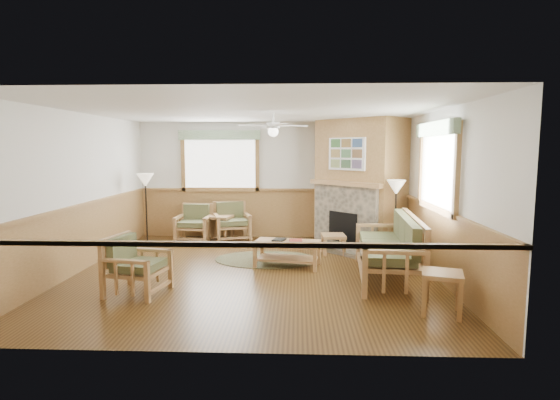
{
  "coord_description": "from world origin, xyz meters",
  "views": [
    {
      "loc": [
        0.72,
        -7.25,
        2.09
      ],
      "look_at": [
        0.4,
        0.7,
        1.15
      ],
      "focal_mm": 28.0,
      "sensor_mm": 36.0,
      "label": 1
    }
  ],
  "objects_px": {
    "armchair_back_right": "(232,221)",
    "footstool": "(333,244)",
    "sofa": "(387,247)",
    "floor_lamp_right": "(395,220)",
    "armchair_back_left": "(194,223)",
    "floor_lamp_left": "(146,209)",
    "end_table_sofa": "(442,293)",
    "armchair_left": "(138,265)",
    "end_table_chairs": "(220,228)",
    "coffee_table": "(287,254)"
  },
  "relations": [
    {
      "from": "sofa",
      "to": "floor_lamp_left",
      "type": "bearing_deg",
      "value": -110.34
    },
    {
      "from": "armchair_back_right",
      "to": "footstool",
      "type": "bearing_deg",
      "value": -47.51
    },
    {
      "from": "armchair_back_right",
      "to": "footstool",
      "type": "height_order",
      "value": "armchair_back_right"
    },
    {
      "from": "footstool",
      "to": "floor_lamp_left",
      "type": "relative_size",
      "value": 0.29
    },
    {
      "from": "coffee_table",
      "to": "floor_lamp_left",
      "type": "distance_m",
      "value": 3.55
    },
    {
      "from": "coffee_table",
      "to": "floor_lamp_left",
      "type": "xyz_separation_m",
      "value": [
        -3.1,
        1.64,
        0.56
      ]
    },
    {
      "from": "sofa",
      "to": "end_table_chairs",
      "type": "distance_m",
      "value": 4.29
    },
    {
      "from": "armchair_back_left",
      "to": "floor_lamp_right",
      "type": "relative_size",
      "value": 0.54
    },
    {
      "from": "armchair_back_right",
      "to": "footstool",
      "type": "relative_size",
      "value": 1.9
    },
    {
      "from": "armchair_back_left",
      "to": "end_table_sofa",
      "type": "xyz_separation_m",
      "value": [
        4.18,
        -4.26,
        -0.14
      ]
    },
    {
      "from": "floor_lamp_left",
      "to": "armchair_back_left",
      "type": "bearing_deg",
      "value": 26.23
    },
    {
      "from": "armchair_back_left",
      "to": "floor_lamp_right",
      "type": "distance_m",
      "value": 4.47
    },
    {
      "from": "armchair_back_left",
      "to": "armchair_left",
      "type": "height_order",
      "value": "armchair_left"
    },
    {
      "from": "floor_lamp_left",
      "to": "coffee_table",
      "type": "bearing_deg",
      "value": -27.98
    },
    {
      "from": "sofa",
      "to": "armchair_back_right",
      "type": "height_order",
      "value": "sofa"
    },
    {
      "from": "armchair_back_right",
      "to": "end_table_chairs",
      "type": "xyz_separation_m",
      "value": [
        -0.27,
        0.0,
        -0.15
      ]
    },
    {
      "from": "coffee_table",
      "to": "end_table_chairs",
      "type": "bearing_deg",
      "value": 136.23
    },
    {
      "from": "armchair_back_left",
      "to": "coffee_table",
      "type": "distance_m",
      "value": 3.03
    },
    {
      "from": "armchair_back_right",
      "to": "floor_lamp_left",
      "type": "bearing_deg",
      "value": 179.78
    },
    {
      "from": "armchair_left",
      "to": "end_table_sofa",
      "type": "distance_m",
      "value": 4.18
    },
    {
      "from": "floor_lamp_right",
      "to": "armchair_left",
      "type": "bearing_deg",
      "value": -153.23
    },
    {
      "from": "armchair_back_left",
      "to": "end_table_chairs",
      "type": "distance_m",
      "value": 0.61
    },
    {
      "from": "armchair_back_right",
      "to": "armchair_left",
      "type": "height_order",
      "value": "armchair_back_right"
    },
    {
      "from": "end_table_chairs",
      "to": "footstool",
      "type": "xyz_separation_m",
      "value": [
        2.48,
        -1.25,
        -0.08
      ]
    },
    {
      "from": "coffee_table",
      "to": "footstool",
      "type": "bearing_deg",
      "value": 58.07
    },
    {
      "from": "armchair_left",
      "to": "floor_lamp_right",
      "type": "distance_m",
      "value": 4.64
    },
    {
      "from": "sofa",
      "to": "end_table_sofa",
      "type": "distance_m",
      "value": 1.61
    },
    {
      "from": "coffee_table",
      "to": "floor_lamp_right",
      "type": "distance_m",
      "value": 2.15
    },
    {
      "from": "coffee_table",
      "to": "floor_lamp_right",
      "type": "xyz_separation_m",
      "value": [
        2.0,
        0.55,
        0.53
      ]
    },
    {
      "from": "end_table_sofa",
      "to": "footstool",
      "type": "bearing_deg",
      "value": 109.57
    },
    {
      "from": "armchair_left",
      "to": "floor_lamp_left",
      "type": "distance_m",
      "value": 3.34
    },
    {
      "from": "footstool",
      "to": "floor_lamp_right",
      "type": "height_order",
      "value": "floor_lamp_right"
    },
    {
      "from": "sofa",
      "to": "coffee_table",
      "type": "bearing_deg",
      "value": -105.42
    },
    {
      "from": "coffee_table",
      "to": "armchair_back_right",
      "type": "bearing_deg",
      "value": 131.34
    },
    {
      "from": "sofa",
      "to": "armchair_left",
      "type": "relative_size",
      "value": 2.61
    },
    {
      "from": "armchair_left",
      "to": "floor_lamp_left",
      "type": "relative_size",
      "value": 0.54
    },
    {
      "from": "floor_lamp_right",
      "to": "sofa",
      "type": "bearing_deg",
      "value": -108.09
    },
    {
      "from": "sofa",
      "to": "floor_lamp_right",
      "type": "bearing_deg",
      "value": 167.12
    },
    {
      "from": "armchair_back_left",
      "to": "footstool",
      "type": "distance_m",
      "value": 3.27
    },
    {
      "from": "armchair_back_right",
      "to": "end_table_sofa",
      "type": "relative_size",
      "value": 1.58
    },
    {
      "from": "armchair_back_left",
      "to": "end_table_sofa",
      "type": "bearing_deg",
      "value": -42.58
    },
    {
      "from": "armchair_back_right",
      "to": "armchair_left",
      "type": "distance_m",
      "value": 3.84
    },
    {
      "from": "coffee_table",
      "to": "floor_lamp_left",
      "type": "height_order",
      "value": "floor_lamp_left"
    },
    {
      "from": "end_table_sofa",
      "to": "floor_lamp_left",
      "type": "bearing_deg",
      "value": 143.25
    },
    {
      "from": "armchair_left",
      "to": "floor_lamp_right",
      "type": "bearing_deg",
      "value": -52.8
    },
    {
      "from": "armchair_left",
      "to": "floor_lamp_right",
      "type": "relative_size",
      "value": 0.55
    },
    {
      "from": "armchair_back_right",
      "to": "floor_lamp_right",
      "type": "distance_m",
      "value": 3.74
    },
    {
      "from": "armchair_left",
      "to": "end_table_sofa",
      "type": "xyz_separation_m",
      "value": [
        4.13,
        -0.63,
        -0.15
      ]
    },
    {
      "from": "end_table_sofa",
      "to": "armchair_left",
      "type": "bearing_deg",
      "value": 171.32
    },
    {
      "from": "armchair_back_left",
      "to": "floor_lamp_left",
      "type": "bearing_deg",
      "value": -150.77
    }
  ]
}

